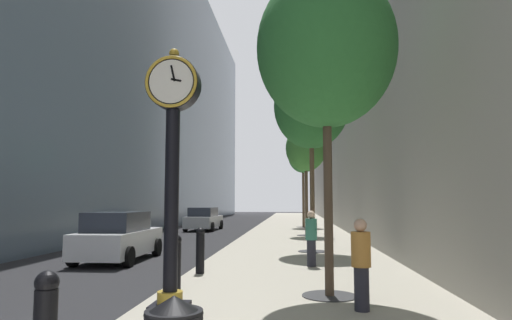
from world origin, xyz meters
TOP-DOWN VIEW (x-y plane):
  - ground_plane at (0.00, 27.00)m, footprint 110.00×110.00m
  - sidewalk_right at (3.04, 30.00)m, footprint 6.07×80.00m
  - building_block_left at (-11.18, 30.00)m, footprint 9.00×80.00m
  - street_clock at (0.97, 5.01)m, footprint 0.84×0.55m
  - bollard_third at (0.38, 7.56)m, footprint 0.24×0.24m
  - bollard_fourth at (0.38, 10.02)m, footprint 0.24×0.24m
  - street_tree_near at (3.55, 7.44)m, footprint 2.91×2.91m
  - street_tree_mid_near at (3.55, 15.33)m, footprint 2.89×2.89m
  - street_tree_mid_far at (3.55, 23.21)m, footprint 2.27×2.27m
  - street_tree_far at (3.55, 31.10)m, footprint 2.19×2.19m
  - pedestrian_walking at (3.35, 11.51)m, footprint 0.42×0.42m
  - pedestrian_by_clock at (4.01, 6.29)m, footprint 0.48×0.48m
  - car_silver_near at (-3.43, 29.16)m, footprint 2.15×4.52m
  - car_white_mid at (-3.13, 13.20)m, footprint 1.99×4.23m

SIDE VIEW (x-z plane):
  - ground_plane at x=0.00m, z-range 0.00..0.00m
  - sidewalk_right at x=3.04m, z-range 0.00..0.14m
  - bollard_third at x=0.38m, z-range 0.17..1.36m
  - bollard_fourth at x=0.38m, z-range 0.17..1.36m
  - car_silver_near at x=-3.43m, z-range -0.02..1.57m
  - car_white_mid at x=-3.13m, z-range -0.03..1.63m
  - pedestrian_by_clock at x=4.01m, z-range 0.18..1.76m
  - pedestrian_walking at x=3.35m, z-range 0.18..1.79m
  - street_clock at x=0.97m, z-range 0.35..4.65m
  - street_tree_mid_far at x=3.55m, z-range 1.88..8.04m
  - street_tree_near at x=3.55m, z-range 1.83..8.58m
  - street_tree_far at x=3.55m, z-range 2.08..8.56m
  - street_tree_mid_near at x=3.55m, z-range 2.07..9.28m
  - building_block_left at x=-11.18m, z-range 0.00..24.71m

